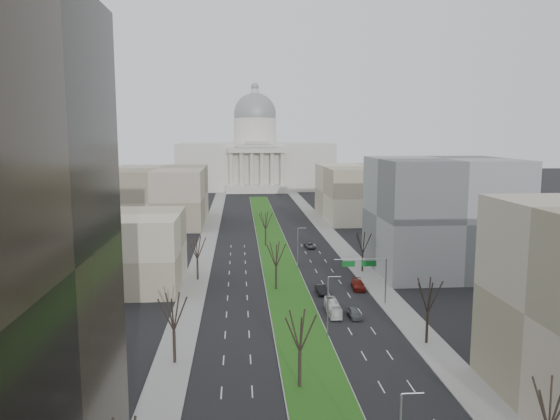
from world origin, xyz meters
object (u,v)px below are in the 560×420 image
car_red (358,285)px  car_grey_far (310,246)px  car_black (321,290)px  box_van (333,308)px  car_grey_near (354,313)px

car_red → car_grey_far: bearing=100.3°
car_red → car_grey_far: size_ratio=1.20×
car_black → box_van: (0.17, -11.21, 0.29)m
car_grey_far → box_van: (-2.93, -51.26, 0.42)m
car_red → box_van: bearing=-113.8°
car_black → box_van: size_ratio=0.62×
box_van → car_grey_far: bearing=87.4°
car_grey_near → car_black: car_black is taller
car_black → car_grey_far: bearing=83.5°
car_grey_near → car_red: bearing=71.8°
car_grey_near → car_red: car_red is taller
box_van → car_grey_near: bearing=-32.1°
car_grey_near → box_van: bearing=143.6°
car_black → car_red: size_ratio=0.85×
car_grey_near → car_grey_far: (-0.17, 53.25, -0.12)m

